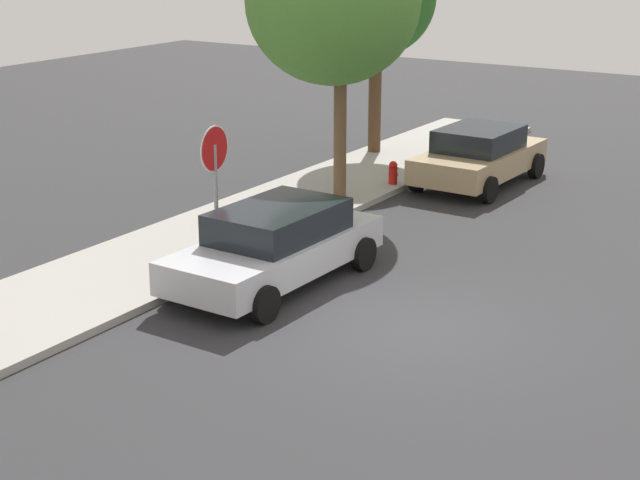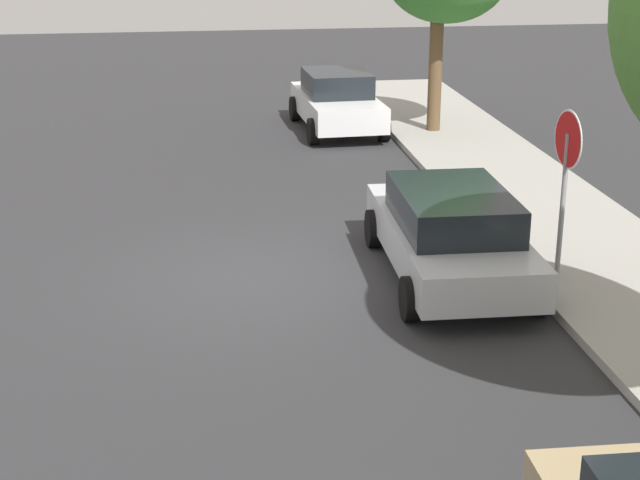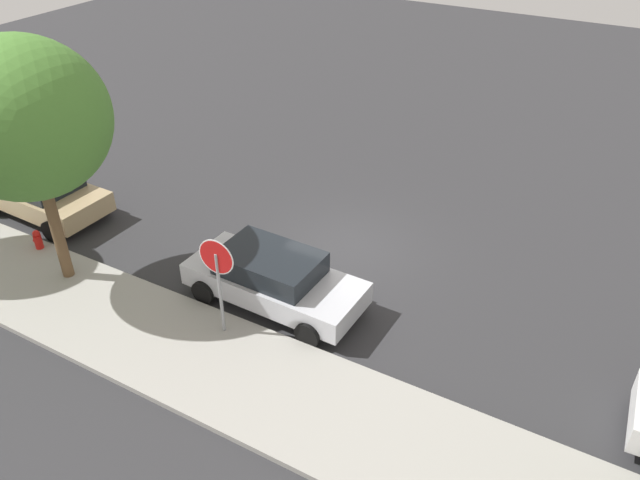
{
  "view_description": "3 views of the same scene",
  "coord_description": "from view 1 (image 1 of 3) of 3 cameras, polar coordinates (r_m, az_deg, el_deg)",
  "views": [
    {
      "loc": [
        -13.25,
        -6.69,
        6.23
      ],
      "look_at": [
        -0.17,
        1.64,
        1.23
      ],
      "focal_mm": 55.0,
      "sensor_mm": 36.0,
      "label": 1
    },
    {
      "loc": [
        14.26,
        -1.0,
        5.63
      ],
      "look_at": [
        0.4,
        0.95,
        0.71
      ],
      "focal_mm": 55.0,
      "sensor_mm": 36.0,
      "label": 2
    },
    {
      "loc": [
        -6.68,
        13.21,
        10.05
      ],
      "look_at": [
        -0.11,
        1.58,
        1.25
      ],
      "focal_mm": 35.0,
      "sensor_mm": 36.0,
      "label": 3
    }
  ],
  "objects": [
    {
      "name": "street_tree_near_corner",
      "position": [
        22.26,
        0.76,
        13.71
      ],
      "size": [
        3.91,
        3.91,
        6.49
      ],
      "color": "brown",
      "rests_on": "ground_plane"
    },
    {
      "name": "sidewalk_curb",
      "position": [
        19.07,
        -9.68,
        -1.24
      ],
      "size": [
        32.0,
        3.0,
        0.14
      ],
      "primitive_type": "cube",
      "color": "#9E9B93",
      "rests_on": "ground_plane"
    },
    {
      "name": "parked_car_tan",
      "position": [
        24.81,
        9.24,
        4.88
      ],
      "size": [
        4.28,
        2.2,
        1.46
      ],
      "color": "tan",
      "rests_on": "ground_plane"
    },
    {
      "name": "stop_sign",
      "position": [
        18.54,
        -6.13,
        4.19
      ],
      "size": [
        0.89,
        0.08,
        2.69
      ],
      "color": "gray",
      "rests_on": "ground_plane"
    },
    {
      "name": "parked_car_silver",
      "position": [
        17.63,
        -2.58,
        -0.25
      ],
      "size": [
        4.59,
        2.15,
        1.44
      ],
      "color": "silver",
      "rests_on": "ground_plane"
    },
    {
      "name": "fire_hydrant",
      "position": [
        24.19,
        4.27,
        3.79
      ],
      "size": [
        0.3,
        0.22,
        0.72
      ],
      "color": "red",
      "rests_on": "ground_plane"
    },
    {
      "name": "ground_plane",
      "position": [
        16.1,
        5.29,
        -4.97
      ],
      "size": [
        60.0,
        60.0,
        0.0
      ],
      "primitive_type": "plane",
      "color": "#2D2D30"
    }
  ]
}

